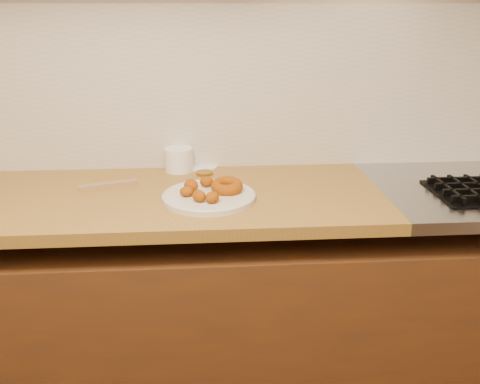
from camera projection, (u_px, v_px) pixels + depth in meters
name	position (u px, v px, depth m)	size (l,w,h in m)	color
wall_back	(228.00, 47.00, 1.86)	(4.00, 0.02, 2.70)	tan
base_cabinet	(234.00, 320.00, 1.90)	(3.60, 0.60, 0.77)	#542C0F
butcher_block	(38.00, 202.00, 1.68)	(2.30, 0.62, 0.04)	olive
backsplash	(228.00, 89.00, 1.90)	(3.60, 0.02, 0.60)	beige
donut_plate	(209.00, 197.00, 1.65)	(0.30, 0.30, 0.02)	beige
ring_donut	(227.00, 186.00, 1.67)	(0.11, 0.11, 0.04)	#934604
fried_dough_chunks	(199.00, 190.00, 1.63)	(0.14, 0.20, 0.04)	#934604
plastic_tub	(179.00, 159.00, 1.92)	(0.11, 0.11, 0.09)	white
tub_lid	(202.00, 167.00, 1.98)	(0.12, 0.12, 0.01)	white
brass_jar_lid	(204.00, 173.00, 1.89)	(0.06, 0.06, 0.01)	#A07223
wooden_utensil	(108.00, 185.00, 1.76)	(0.20, 0.02, 0.02)	#906E4C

